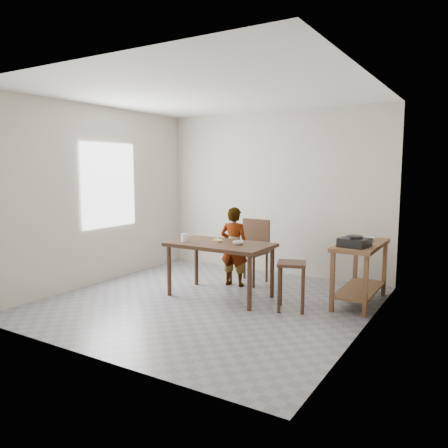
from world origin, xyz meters
The scene contains 17 objects.
floor centered at (0.00, 0.00, -0.02)m, with size 4.00×4.00×0.04m, color slate.
ceiling centered at (0.00, 0.00, 2.72)m, with size 4.00×4.00×0.04m, color white.
wall_back centered at (0.00, 2.02, 1.35)m, with size 4.00×0.04×2.70m, color beige.
wall_front centered at (0.00, -2.02, 1.35)m, with size 4.00×0.04×2.70m, color beige.
wall_left centered at (-2.02, 0.00, 1.35)m, with size 0.04×4.00×2.70m, color beige.
wall_right centered at (2.02, 0.00, 1.35)m, with size 0.04×4.00×2.70m, color beige.
window_pane centered at (-1.97, 0.20, 1.50)m, with size 0.02×1.10×1.30m, color white.
dining_table centered at (0.00, 0.30, 0.38)m, with size 1.40×0.80×0.75m, color #392316, non-canonical shape.
prep_counter centered at (1.72, 1.00, 0.40)m, with size 0.50×1.20×0.80m, color brown, non-canonical shape.
child centered at (-0.12, 0.89, 0.60)m, with size 0.44×0.29×1.20m, color silver.
dining_chair centered at (0.00, 1.14, 0.49)m, with size 0.47×0.47×0.97m, color #392316, non-canonical shape.
stool centered at (1.07, 0.26, 0.31)m, with size 0.35×0.35×0.61m, color #392316, non-canonical shape.
glass_tumbler centered at (-0.50, 0.15, 0.81)m, with size 0.09×0.09×0.11m, color white.
small_bowl centered at (0.27, 0.32, 0.77)m, with size 0.15×0.15×0.05m, color silver.
banana centered at (-0.06, 0.35, 0.78)m, with size 0.16×0.11×0.06m, color yellow, non-canonical shape.
serving_bowl centered at (1.74, 1.22, 0.83)m, with size 0.20×0.20×0.05m, color silver.
gas_burner centered at (1.71, 0.68, 0.85)m, with size 0.33×0.33×0.11m, color black.
Camera 1 is at (3.09, -4.69, 1.76)m, focal length 35.00 mm.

